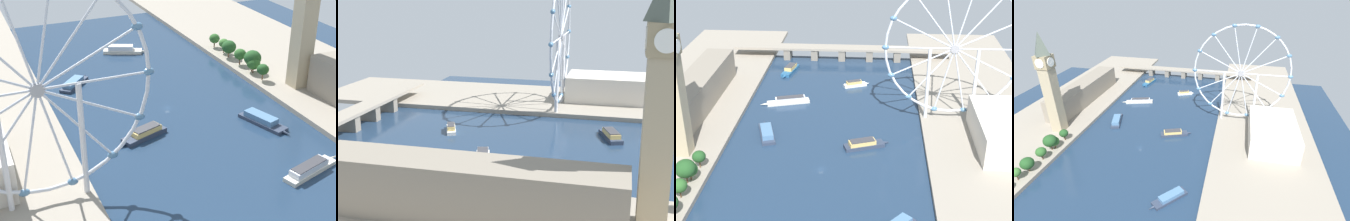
{
  "view_description": "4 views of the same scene",
  "coord_description": "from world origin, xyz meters",
  "views": [
    {
      "loc": [
        106.75,
        246.19,
        132.13
      ],
      "look_at": [
        11.96,
        28.6,
        13.8
      ],
      "focal_mm": 54.94,
      "sensor_mm": 36.0,
      "label": 1
    },
    {
      "loc": [
        -251.94,
        20.73,
        88.12
      ],
      "look_at": [
        15.63,
        89.04,
        15.58
      ],
      "focal_mm": 50.76,
      "sensor_mm": 36.0,
      "label": 2
    },
    {
      "loc": [
        29.47,
        -245.99,
        159.55
      ],
      "look_at": [
        10.53,
        49.22,
        14.61
      ],
      "focal_mm": 53.19,
      "sensor_mm": 36.0,
      "label": 3
    },
    {
      "loc": [
        79.17,
        -182.94,
        138.36
      ],
      "look_at": [
        23.87,
        65.56,
        7.11
      ],
      "focal_mm": 28.42,
      "sensor_mm": 36.0,
      "label": 4
    }
  ],
  "objects": [
    {
      "name": "ground_plane",
      "position": [
        0.0,
        0.0,
        0.0
      ],
      "size": [
        385.71,
        385.71,
        0.0
      ],
      "primitive_type": "plane",
      "color": "#1E334C"
    },
    {
      "name": "riverbank_left",
      "position": [
        -107.86,
        0.0,
        1.5
      ],
      "size": [
        90.0,
        520.0,
        3.0
      ],
      "primitive_type": "cube",
      "color": "gray",
      "rests_on": "ground_plane"
    },
    {
      "name": "riverbank_right",
      "position": [
        107.86,
        0.0,
        1.5
      ],
      "size": [
        90.0,
        520.0,
        3.0
      ],
      "primitive_type": "cube",
      "color": "gray",
      "rests_on": "ground_plane"
    },
    {
      "name": "clock_tower",
      "position": [
        -85.06,
        8.42,
        51.75
      ],
      "size": [
        13.18,
        13.18,
        93.87
      ],
      "color": "tan",
      "rests_on": "riverbank_left"
    },
    {
      "name": "parliament_block",
      "position": [
        -96.91,
        75.83,
        14.37
      ],
      "size": [
        22.0,
        118.82,
        22.73
      ],
      "primitive_type": "cube",
      "color": "gray",
      "rests_on": "riverbank_left"
    },
    {
      "name": "tree_row_embankment",
      "position": [
        -70.68,
        -36.49,
        10.79
      ],
      "size": [
        12.07,
        75.78,
        14.34
      ],
      "color": "#513823",
      "rests_on": "riverbank_left"
    },
    {
      "name": "ferris_wheel",
      "position": [
        81.79,
        66.04,
        52.57
      ],
      "size": [
        94.84,
        3.2,
        96.34
      ],
      "color": "silver",
      "rests_on": "riverbank_right"
    },
    {
      "name": "riverside_hall",
      "position": [
        114.01,
        31.85,
        12.56
      ],
      "size": [
        40.32,
        63.92,
        19.13
      ],
      "primitive_type": "cube",
      "color": "beige",
      "rests_on": "riverbank_right"
    },
    {
      "name": "river_bridge",
      "position": [
        -0.0,
        186.88,
        8.36
      ],
      "size": [
        197.71,
        14.76,
        11.69
      ],
      "color": "gray",
      "rests_on": "ground_plane"
    },
    {
      "name": "tour_boat_0",
      "position": [
        41.78,
        -53.1,
        1.85
      ],
      "size": [
        23.26,
        25.58,
        4.32
      ],
      "rotation": [
        0.0,
        0.0,
        3.99
      ],
      "color": "#2D384C",
      "rests_on": "ground_plane"
    },
    {
      "name": "tour_boat_2",
      "position": [
        -40.02,
        38.57,
        2.17
      ],
      "size": [
        16.47,
        33.58,
        5.12
      ],
      "rotation": [
        0.0,
        0.0,
        1.87
      ],
      "color": "#2D384C",
      "rests_on": "ground_plane"
    },
    {
      "name": "tour_boat_3",
      "position": [
        -33.68,
        88.79,
        2.23
      ],
      "size": [
        36.59,
        15.33,
        5.23
      ],
      "rotation": [
        0.0,
        0.0,
        3.42
      ],
      "color": "beige",
      "rests_on": "ground_plane"
    },
    {
      "name": "tour_boat_4",
      "position": [
        24.66,
        26.92,
        2.27
      ],
      "size": [
        29.72,
        15.58,
        5.48
      ],
      "rotation": [
        0.0,
        0.0,
        0.34
      ],
      "color": "#2D384C",
      "rests_on": "ground_plane"
    },
    {
      "name": "tour_boat_5",
      "position": [
        -42.76,
        151.96,
        2.29
      ],
      "size": [
        12.71,
        31.17,
        5.8
      ],
      "rotation": [
        0.0,
        0.0,
        4.51
      ],
      "color": "#235684",
      "rests_on": "ground_plane"
    },
    {
      "name": "tour_boat_6",
      "position": [
        14.75,
        124.27,
        2.08
      ],
      "size": [
        21.46,
        11.85,
        5.0
      ],
      "rotation": [
        0.0,
        0.0,
        0.38
      ],
      "color": "white",
      "rests_on": "ground_plane"
    }
  ]
}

